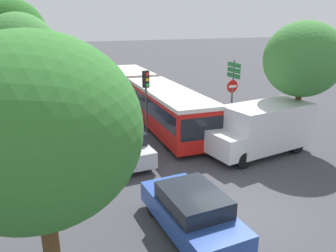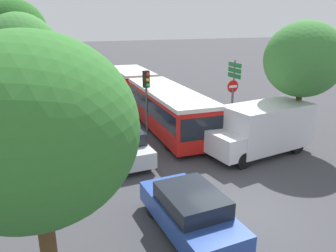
% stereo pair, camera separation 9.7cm
% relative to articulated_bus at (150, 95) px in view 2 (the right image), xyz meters
% --- Properties ---
extents(ground_plane, '(200.00, 200.00, 0.00)m').
position_rel_articulated_bus_xyz_m(ground_plane, '(-1.76, -11.95, -1.35)').
color(ground_plane, '#3D3D42').
extents(articulated_bus, '(3.70, 15.92, 2.34)m').
position_rel_articulated_bus_xyz_m(articulated_bus, '(0.00, 0.00, 0.00)').
color(articulated_bus, red).
rests_on(articulated_bus, ground).
extents(city_bus_rear, '(3.34, 11.30, 2.40)m').
position_rel_articulated_bus_xyz_m(city_bus_rear, '(-3.69, 27.04, 0.04)').
color(city_bus_rear, teal).
rests_on(city_bus_rear, ground).
extents(queued_car_blue, '(1.68, 3.91, 1.36)m').
position_rel_articulated_bus_xyz_m(queued_car_blue, '(-3.70, -12.27, -0.67)').
color(queued_car_blue, '#284799').
rests_on(queued_car_blue, ground).
extents(queued_car_silver, '(1.78, 4.14, 1.43)m').
position_rel_articulated_bus_xyz_m(queued_car_silver, '(-3.91, -6.30, -0.63)').
color(queued_car_silver, '#B7BABF').
rests_on(queued_car_silver, ground).
extents(queued_car_navy, '(1.70, 3.97, 1.38)m').
position_rel_articulated_bus_xyz_m(queued_car_navy, '(-3.77, -0.36, -0.66)').
color(queued_car_navy, navy).
rests_on(queued_car_navy, ground).
extents(queued_car_tan, '(1.75, 4.07, 1.41)m').
position_rel_articulated_bus_xyz_m(queued_car_tan, '(-3.45, 6.04, -0.64)').
color(queued_car_tan, tan).
rests_on(queued_car_tan, ground).
extents(queued_car_black, '(1.81, 4.22, 1.46)m').
position_rel_articulated_bus_xyz_m(queued_car_black, '(-3.89, 11.76, -0.61)').
color(queued_car_black, black).
rests_on(queued_car_black, ground).
extents(white_van, '(5.15, 2.39, 2.31)m').
position_rel_articulated_bus_xyz_m(white_van, '(2.19, -8.33, -0.11)').
color(white_van, silver).
rests_on(white_van, ground).
extents(traffic_light, '(0.34, 0.37, 3.40)m').
position_rel_articulated_bus_xyz_m(traffic_light, '(-1.46, -3.13, 1.15)').
color(traffic_light, '#56595E').
rests_on(traffic_light, ground).
extents(no_entry_sign, '(0.70, 0.08, 2.82)m').
position_rel_articulated_bus_xyz_m(no_entry_sign, '(3.05, -4.69, 0.52)').
color(no_entry_sign, '#56595E').
rests_on(no_entry_sign, ground).
extents(direction_sign_post, '(0.13, 1.40, 3.60)m').
position_rel_articulated_bus_xyz_m(direction_sign_post, '(4.83, -2.33, 1.22)').
color(direction_sign_post, '#56595E').
rests_on(direction_sign_post, ground).
extents(tree_left_near, '(3.64, 3.64, 5.79)m').
position_rel_articulated_bus_xyz_m(tree_left_near, '(-7.58, -13.71, 2.75)').
color(tree_left_near, '#51381E').
rests_on(tree_left_near, ground).
extents(tree_left_mid, '(3.66, 3.66, 6.31)m').
position_rel_articulated_bus_xyz_m(tree_left_mid, '(-7.41, -3.08, 2.88)').
color(tree_left_mid, '#51381E').
rests_on(tree_left_mid, ground).
extents(tree_left_far, '(4.23, 4.23, 7.40)m').
position_rel_articulated_bus_xyz_m(tree_left_far, '(-7.39, 5.91, 3.65)').
color(tree_left_far, '#51381E').
rests_on(tree_left_far, ground).
extents(tree_right_near, '(3.63, 3.63, 5.97)m').
position_rel_articulated_bus_xyz_m(tree_right_near, '(4.42, -8.14, 2.86)').
color(tree_right_near, '#51381E').
rests_on(tree_right_near, ground).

